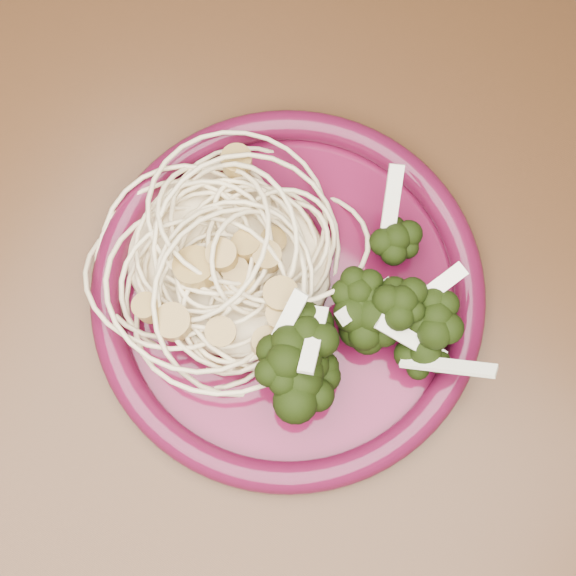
# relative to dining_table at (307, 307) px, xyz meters

# --- Properties ---
(dining_table) EXTENTS (1.20, 0.80, 0.75)m
(dining_table) POSITION_rel_dining_table_xyz_m (0.00, 0.00, 0.00)
(dining_table) COLOR #472814
(dining_table) RESTS_ON ground
(dinner_plate) EXTENTS (0.29, 0.29, 0.02)m
(dinner_plate) POSITION_rel_dining_table_xyz_m (-0.00, -0.02, 0.11)
(dinner_plate) COLOR #540C27
(dinner_plate) RESTS_ON dining_table
(spaghetti_pile) EXTENTS (0.16, 0.14, 0.03)m
(spaghetti_pile) POSITION_rel_dining_table_xyz_m (-0.05, -0.03, 0.12)
(spaghetti_pile) COLOR beige
(spaghetti_pile) RESTS_ON dinner_plate
(scallop_cluster) EXTENTS (0.14, 0.14, 0.04)m
(scallop_cluster) POSITION_rel_dining_table_xyz_m (-0.05, -0.03, 0.16)
(scallop_cluster) COLOR #AC8C49
(scallop_cluster) RESTS_ON spaghetti_pile
(broccoli_pile) EXTENTS (0.10, 0.15, 0.05)m
(broccoli_pile) POSITION_rel_dining_table_xyz_m (0.05, -0.01, 0.13)
(broccoli_pile) COLOR black
(broccoli_pile) RESTS_ON dinner_plate
(onion_garnish) EXTENTS (0.07, 0.10, 0.05)m
(onion_garnish) POSITION_rel_dining_table_xyz_m (0.05, -0.01, 0.16)
(onion_garnish) COLOR white
(onion_garnish) RESTS_ON broccoli_pile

